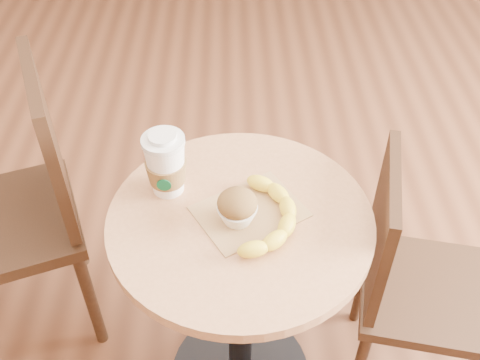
{
  "coord_description": "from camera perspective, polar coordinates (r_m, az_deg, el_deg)",
  "views": [
    {
      "loc": [
        -0.03,
        -0.91,
        1.71
      ],
      "look_at": [
        -0.01,
        0.02,
        0.83
      ],
      "focal_mm": 42.0,
      "sensor_mm": 36.0,
      "label": 1
    }
  ],
  "objects": [
    {
      "name": "cafe_table",
      "position": [
        1.5,
        0.03,
        -10.16
      ],
      "size": [
        0.63,
        0.63,
        0.75
      ],
      "color": "black",
      "rests_on": "ground"
    },
    {
      "name": "chair_left",
      "position": [
        1.77,
        -21.1,
        -2.46
      ],
      "size": [
        0.54,
        0.54,
        0.95
      ],
      "rotation": [
        0.0,
        0.0,
        -1.22
      ],
      "color": "#342012",
      "rests_on": "ground"
    },
    {
      "name": "chair_right",
      "position": [
        1.64,
        16.79,
        -9.58
      ],
      "size": [
        0.43,
        0.43,
        0.82
      ],
      "rotation": [
        0.0,
        0.0,
        1.36
      ],
      "color": "#342012",
      "rests_on": "ground"
    },
    {
      "name": "kraft_bag",
      "position": [
        1.32,
        0.98,
        -3.21
      ],
      "size": [
        0.3,
        0.28,
        0.0
      ],
      "primitive_type": "cube",
      "rotation": [
        0.0,
        0.0,
        0.54
      ],
      "color": "#A98252",
      "rests_on": "cafe_table"
    },
    {
      "name": "coffee_cup",
      "position": [
        1.34,
        -7.53,
        1.45
      ],
      "size": [
        0.1,
        0.1,
        0.17
      ],
      "rotation": [
        0.0,
        0.0,
        -0.04
      ],
      "color": "white",
      "rests_on": "cafe_table"
    },
    {
      "name": "muffin",
      "position": [
        1.27,
        -0.28,
        -2.79
      ],
      "size": [
        0.09,
        0.09,
        0.08
      ],
      "color": "white",
      "rests_on": "kraft_bag"
    },
    {
      "name": "banana",
      "position": [
        1.29,
        3.07,
        -3.49
      ],
      "size": [
        0.21,
        0.31,
        0.04
      ],
      "primitive_type": null,
      "rotation": [
        0.0,
        0.0,
        -0.21
      ],
      "color": "yellow",
      "rests_on": "kraft_bag"
    }
  ]
}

